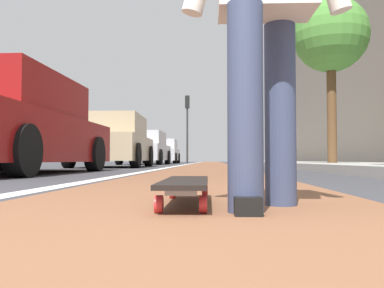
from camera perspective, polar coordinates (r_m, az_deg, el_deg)
ground_plane at (r=10.85m, az=2.21°, el=-3.34°), size 80.00×80.00×0.00m
bike_lane_paint at (r=24.85m, az=2.54°, el=-2.72°), size 56.00×1.83×0.00m
lane_stripe_white at (r=20.88m, az=-0.43°, el=-2.81°), size 52.00×0.16×0.01m
sidewalk_curb at (r=19.15m, az=12.97°, el=-2.61°), size 52.00×3.20×0.14m
building_facade at (r=24.11m, az=18.61°, el=7.55°), size 40.00×1.20×8.52m
skateboard at (r=1.87m, az=-0.91°, el=-5.66°), size 0.84×0.21×0.11m
parked_car_near at (r=6.78m, az=-24.24°, el=2.19°), size 4.47×2.08×1.48m
parked_car_mid at (r=12.02m, az=-11.01°, el=0.23°), size 4.11×2.03×1.49m
parked_car_far at (r=18.77m, az=-6.61°, el=-0.66°), size 4.14×2.06×1.50m
parked_car_end at (r=25.54m, az=-4.17°, el=-1.12°), size 4.51×2.05×1.48m
traffic_light at (r=26.29m, az=-0.66°, el=3.85°), size 0.33×0.28×4.35m
street_tree_mid at (r=11.11m, az=18.80°, el=14.02°), size 1.86×1.86×4.27m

